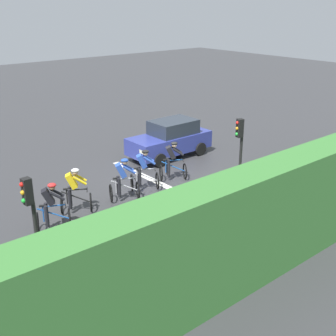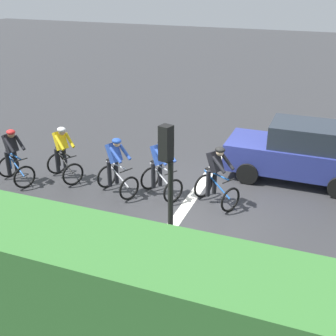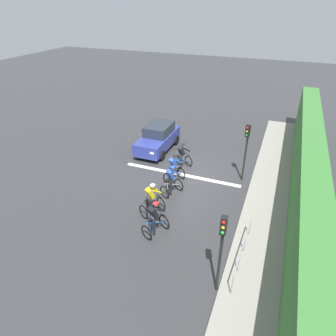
% 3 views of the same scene
% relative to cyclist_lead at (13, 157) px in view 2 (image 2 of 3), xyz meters
% --- Properties ---
extents(ground_plane, '(80.00, 80.00, 0.00)m').
position_rel_cyclist_lead_xyz_m(ground_plane, '(0.63, -5.65, -0.80)').
color(ground_plane, '#333335').
extents(sidewalk_kerb, '(2.80, 24.60, 0.12)m').
position_rel_cyclist_lead_xyz_m(sidewalk_kerb, '(-4.69, -3.65, -0.74)').
color(sidewalk_kerb, gray).
rests_on(sidewalk_kerb, ground).
extents(road_marking_stop_line, '(7.00, 0.30, 0.01)m').
position_rel_cyclist_lead_xyz_m(road_marking_stop_line, '(0.63, -5.19, -0.79)').
color(road_marking_stop_line, silver).
rests_on(road_marking_stop_line, ground).
extents(cyclist_lead, '(1.07, 1.27, 1.66)m').
position_rel_cyclist_lead_xyz_m(cyclist_lead, '(0.00, 0.00, 0.00)').
color(cyclist_lead, black).
rests_on(cyclist_lead, ground).
extents(cyclist_second, '(1.13, 1.28, 1.66)m').
position_rel_cyclist_lead_xyz_m(cyclist_second, '(0.70, -1.22, 0.00)').
color(cyclist_second, black).
rests_on(cyclist_second, ground).
extents(cyclist_mid, '(1.08, 1.27, 1.66)m').
position_rel_cyclist_lead_xyz_m(cyclist_mid, '(0.44, -3.11, 0.00)').
color(cyclist_mid, black).
rests_on(cyclist_mid, ground).
extents(cyclist_fourth, '(1.12, 1.27, 1.66)m').
position_rel_cyclist_lead_xyz_m(cyclist_fourth, '(0.76, -4.31, 0.00)').
color(cyclist_fourth, black).
rests_on(cyclist_fourth, ground).
extents(cyclist_trailing, '(1.13, 1.28, 1.66)m').
position_rel_cyclist_lead_xyz_m(cyclist_trailing, '(0.83, -5.86, 0.00)').
color(cyclist_trailing, black).
rests_on(cyclist_trailing, ground).
extents(car_navy, '(1.89, 4.10, 1.76)m').
position_rel_cyclist_lead_xyz_m(car_navy, '(3.19, -7.75, 0.08)').
color(car_navy, navy).
rests_on(car_navy, ground).
extents(traffic_light_near_crossing, '(0.25, 0.31, 3.34)m').
position_rel_cyclist_lead_xyz_m(traffic_light_near_crossing, '(-2.75, -5.88, 1.43)').
color(traffic_light_near_crossing, black).
rests_on(traffic_light_near_crossing, ground).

